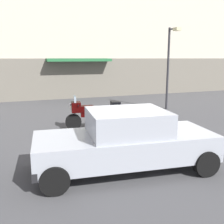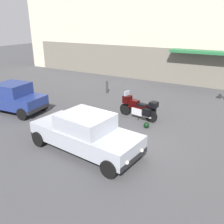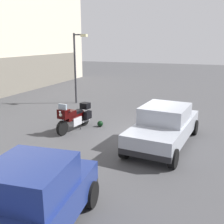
{
  "view_description": "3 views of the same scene",
  "coord_description": "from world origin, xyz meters",
  "px_view_note": "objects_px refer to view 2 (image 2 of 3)",
  "views": [
    {
      "loc": [
        -3.33,
        -6.93,
        2.83
      ],
      "look_at": [
        -0.31,
        1.16,
        1.04
      ],
      "focal_mm": 41.89,
      "sensor_mm": 36.0,
      "label": 1
    },
    {
      "loc": [
        4.32,
        -7.88,
        4.86
      ],
      "look_at": [
        -0.68,
        0.74,
        1.05
      ],
      "focal_mm": 38.53,
      "sensor_mm": 36.0,
      "label": 2
    },
    {
      "loc": [
        -10.73,
        -2.74,
        3.9
      ],
      "look_at": [
        -0.59,
        1.1,
        1.06
      ],
      "focal_mm": 43.18,
      "sensor_mm": 36.0,
      "label": 3
    }
  ],
  "objects_px": {
    "car_hatchback_near": "(12,98)",
    "car_sedan_far": "(85,133)",
    "helmet": "(146,125)",
    "bollard_curbside": "(107,86)",
    "motorcycle": "(139,107)"
  },
  "relations": [
    {
      "from": "car_hatchback_near",
      "to": "car_sedan_far",
      "type": "xyz_separation_m",
      "value": [
        6.18,
        -1.57,
        -0.03
      ]
    },
    {
      "from": "helmet",
      "to": "car_sedan_far",
      "type": "bearing_deg",
      "value": -111.16
    },
    {
      "from": "bollard_curbside",
      "to": "car_hatchback_near",
      "type": "bearing_deg",
      "value": -114.95
    },
    {
      "from": "helmet",
      "to": "car_hatchback_near",
      "type": "bearing_deg",
      "value": -167.49
    },
    {
      "from": "motorcycle",
      "to": "car_hatchback_near",
      "type": "bearing_deg",
      "value": 30.09
    },
    {
      "from": "car_sedan_far",
      "to": "bollard_curbside",
      "type": "xyz_separation_m",
      "value": [
        -3.49,
        7.36,
        -0.29
      ]
    },
    {
      "from": "helmet",
      "to": "bollard_curbside",
      "type": "bearing_deg",
      "value": 138.8
    },
    {
      "from": "car_hatchback_near",
      "to": "bollard_curbside",
      "type": "distance_m",
      "value": 6.39
    },
    {
      "from": "helmet",
      "to": "bollard_curbside",
      "type": "relative_size",
      "value": 0.3
    },
    {
      "from": "bollard_curbside",
      "to": "helmet",
      "type": "bearing_deg",
      "value": -41.2
    },
    {
      "from": "car_hatchback_near",
      "to": "car_sedan_far",
      "type": "height_order",
      "value": "car_hatchback_near"
    },
    {
      "from": "helmet",
      "to": "car_sedan_far",
      "type": "relative_size",
      "value": 0.06
    },
    {
      "from": "car_sedan_far",
      "to": "bollard_curbside",
      "type": "distance_m",
      "value": 8.15
    },
    {
      "from": "car_sedan_far",
      "to": "helmet",
      "type": "bearing_deg",
      "value": 74.94
    },
    {
      "from": "motorcycle",
      "to": "car_sedan_far",
      "type": "relative_size",
      "value": 0.48
    }
  ]
}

